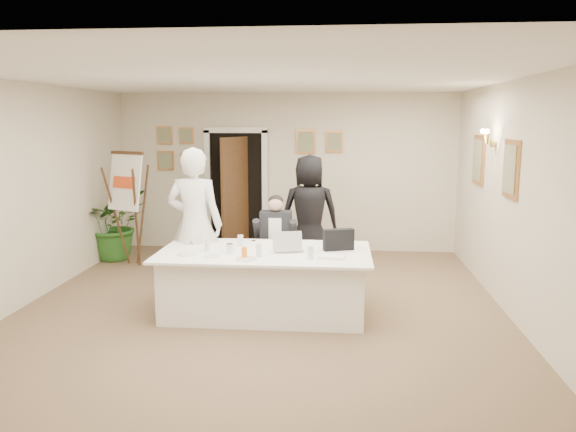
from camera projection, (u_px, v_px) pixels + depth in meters
The scene contains 28 objects.
floor at pixel (259, 314), 6.83m from camera, with size 7.00×7.00×0.00m, color brown.
ceiling at pixel (257, 78), 6.35m from camera, with size 6.00×7.00×0.02m, color white.
wall_back at pixel (286, 172), 10.03m from camera, with size 6.00×0.10×2.80m, color beige.
wall_front at pixel (168, 287), 3.16m from camera, with size 6.00×0.10×2.80m, color beige.
wall_left at pixel (15, 197), 6.86m from camera, with size 0.10×7.00×2.80m, color beige.
wall_right at pixel (521, 203), 6.32m from camera, with size 0.10×7.00×2.80m, color beige.
doorway at pixel (236, 193), 9.99m from camera, with size 1.14×0.86×2.20m.
pictures_back_wall at pixel (242, 147), 9.99m from camera, with size 3.40×0.06×0.80m, color #BF7C41, non-canonical shape.
pictures_right_wall at pixel (492, 164), 7.44m from camera, with size 0.06×2.20×0.80m, color #BF7C41, non-canonical shape.
wall_sconce at pixel (489, 137), 7.39m from camera, with size 0.20×0.30×0.24m, color gold, non-canonical shape.
conference_table at pixel (265, 282), 6.79m from camera, with size 2.53×1.35×0.78m.
seated_man at pixel (276, 243), 7.66m from camera, with size 0.58×0.61×1.34m, color black, non-canonical shape.
flip_chart at pixel (131, 215), 8.94m from camera, with size 0.65×0.52×1.81m.
standing_man at pixel (195, 225), 7.23m from camera, with size 0.73×0.48×1.99m, color white.
standing_woman at pixel (309, 214), 8.59m from camera, with size 0.89×0.58×1.82m, color black.
potted_palm at pixel (115, 224), 9.43m from camera, with size 1.09×0.94×1.21m, color #265C1E.
laptop at pixel (288, 239), 6.73m from camera, with size 0.35×0.37×0.28m, color #B7BABC, non-canonical shape.
laptop_bag at pixel (339, 240), 6.75m from camera, with size 0.37×0.10×0.26m, color black.
paper_stack at pixel (332, 257), 6.39m from camera, with size 0.29×0.20×0.03m, color white.
plate_left at pixel (186, 254), 6.53m from camera, with size 0.22×0.22×0.01m, color white.
plate_mid at pixel (212, 256), 6.46m from camera, with size 0.20×0.20×0.01m, color white.
plate_near at pixel (246, 259), 6.31m from camera, with size 0.24×0.24×0.01m, color white.
glass_a at pixel (207, 245), 6.73m from camera, with size 0.06×0.06×0.14m, color silver.
glass_b at pixel (259, 250), 6.45m from camera, with size 0.07×0.07×0.14m, color silver.
glass_c at pixel (310, 253), 6.33m from camera, with size 0.07×0.07×0.14m, color silver.
glass_d at pixel (240, 241), 6.98m from camera, with size 0.07×0.07×0.14m, color silver.
oj_glass at pixel (244, 253), 6.35m from camera, with size 0.07×0.07×0.13m, color orange.
steel_jug at pixel (230, 248), 6.62m from camera, with size 0.08×0.08×0.11m, color silver.
Camera 1 is at (0.95, -6.47, 2.33)m, focal length 35.00 mm.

